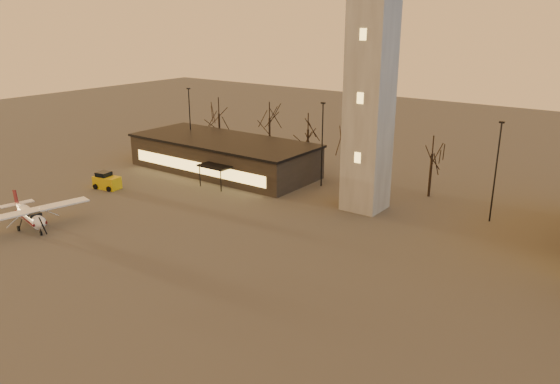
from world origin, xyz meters
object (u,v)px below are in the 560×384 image
at_px(control_tower, 372,52).
at_px(cessna_rear, 32,219).
at_px(service_cart, 107,182).
at_px(terminal, 223,155).

distance_m(control_tower, cessna_rear, 36.83).
bearing_deg(control_tower, service_cart, -156.86).
bearing_deg(service_cart, control_tower, 13.48).
bearing_deg(control_tower, terminal, 174.85).
bearing_deg(terminal, cessna_rear, -92.02).
distance_m(terminal, cessna_rear, 26.45).
relative_size(terminal, cessna_rear, 2.34).
height_order(control_tower, cessna_rear, control_tower).
distance_m(cessna_rear, service_cart, 13.46).
height_order(control_tower, service_cart, control_tower).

